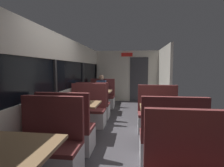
{
  "coord_description": "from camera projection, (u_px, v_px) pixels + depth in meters",
  "views": [
    {
      "loc": [
        0.3,
        -3.56,
        1.51
      ],
      "look_at": [
        -0.45,
        2.37,
        0.97
      ],
      "focal_mm": 27.07,
      "sensor_mm": 36.0,
      "label": 1
    }
  ],
  "objects": [
    {
      "name": "carriage_window_panel_left",
      "position": [
        54.0,
        86.0,
        3.78
      ],
      "size": [
        0.09,
        8.48,
        2.3
      ],
      "color": "beige",
      "rests_on": "ground_plane"
    },
    {
      "name": "dining_table_near_window",
      "position": [
        12.0,
        156.0,
        1.68
      ],
      "size": [
        0.9,
        0.7,
        0.74
      ],
      "color": "#9E9EA3",
      "rests_on": "ground_plane"
    },
    {
      "name": "bench_mid_window_facing_entry",
      "position": [
        87.0,
        113.0,
        4.46
      ],
      "size": [
        0.95,
        0.5,
        1.1
      ],
      "color": "silver",
      "rests_on": "ground_plane"
    },
    {
      "name": "bench_rear_aisle_facing_end",
      "position": [
        171.0,
        143.0,
        2.65
      ],
      "size": [
        0.95,
        0.5,
        1.1
      ],
      "color": "silver",
      "rests_on": "ground_plane"
    },
    {
      "name": "bench_far_window_facing_end",
      "position": [
        93.0,
        107.0,
        5.13
      ],
      "size": [
        0.95,
        0.5,
        1.1
      ],
      "color": "silver",
      "rests_on": "ground_plane"
    },
    {
      "name": "bench_rear_aisle_facing_entry",
      "position": [
        158.0,
        118.0,
        4.03
      ],
      "size": [
        0.95,
        0.5,
        1.1
      ],
      "color": "silver",
      "rests_on": "ground_plane"
    },
    {
      "name": "dining_table_mid_window",
      "position": [
        79.0,
        108.0,
        3.74
      ],
      "size": [
        0.9,
        0.7,
        0.74
      ],
      "color": "#9E9EA3",
      "rests_on": "ground_plane"
    },
    {
      "name": "carriage_end_bulkhead",
      "position": [
        128.0,
        76.0,
        7.73
      ],
      "size": [
        2.9,
        0.11,
        2.3
      ],
      "color": "beige",
      "rests_on": "ground_plane"
    },
    {
      "name": "seated_passenger",
      "position": [
        102.0,
        94.0,
        6.42
      ],
      "size": [
        0.47,
        0.55,
        1.26
      ],
      "color": "#26262D",
      "rests_on": "ground_plane"
    },
    {
      "name": "ground_plane",
      "position": [
        119.0,
        138.0,
        3.69
      ],
      "size": [
        3.3,
        9.2,
        0.02
      ],
      "primitive_type": "cube",
      "color": "#423F44"
    },
    {
      "name": "bench_mid_window_facing_end",
      "position": [
        67.0,
        133.0,
        3.08
      ],
      "size": [
        0.95,
        0.5,
        1.1
      ],
      "color": "silver",
      "rests_on": "ground_plane"
    },
    {
      "name": "carriage_aisle_panel_right",
      "position": [
        164.0,
        78.0,
        6.37
      ],
      "size": [
        0.08,
        2.4,
        2.3
      ],
      "primitive_type": "cube",
      "color": "beige",
      "rests_on": "ground_plane"
    },
    {
      "name": "bench_far_window_facing_entry",
      "position": [
        102.0,
        99.0,
        6.51
      ],
      "size": [
        0.95,
        0.5,
        1.1
      ],
      "color": "silver",
      "rests_on": "ground_plane"
    },
    {
      "name": "dining_table_far_window",
      "position": [
        98.0,
        94.0,
        5.79
      ],
      "size": [
        0.9,
        0.7,
        0.74
      ],
      "color": "#9E9EA3",
      "rests_on": "ground_plane"
    },
    {
      "name": "coffee_cup_primary",
      "position": [
        159.0,
        105.0,
        3.3
      ],
      "size": [
        0.07,
        0.07,
        0.09
      ],
      "color": "#26598C",
      "rests_on": "dining_table_rear_aisle"
    },
    {
      "name": "dining_table_rear_aisle",
      "position": [
        163.0,
        113.0,
        3.32
      ],
      "size": [
        0.9,
        0.7,
        0.74
      ],
      "color": "#9E9EA3",
      "rests_on": "ground_plane"
    },
    {
      "name": "bench_near_window_facing_entry",
      "position": [
        48.0,
        151.0,
        2.4
      ],
      "size": [
        0.95,
        0.5,
        1.1
      ],
      "color": "silver",
      "rests_on": "ground_plane"
    }
  ]
}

